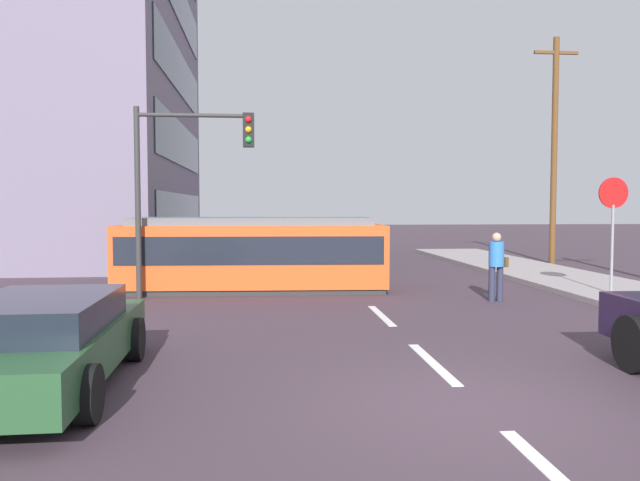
# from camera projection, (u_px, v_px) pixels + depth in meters

# --- Properties ---
(ground_plane) EXTENTS (120.00, 120.00, 0.00)m
(ground_plane) POSITION_uv_depth(u_px,v_px,m) (354.00, 290.00, 17.09)
(ground_plane) COLOR #43333E
(lane_stripe_1) EXTENTS (0.16, 2.40, 0.01)m
(lane_stripe_1) POSITION_uv_depth(u_px,v_px,m) (433.00, 363.00, 9.14)
(lane_stripe_1) COLOR silver
(lane_stripe_1) RESTS_ON ground
(lane_stripe_2) EXTENTS (0.16, 2.40, 0.01)m
(lane_stripe_2) POSITION_uv_depth(u_px,v_px,m) (381.00, 315.00, 13.11)
(lane_stripe_2) COLOR silver
(lane_stripe_2) RESTS_ON ground
(lane_stripe_3) EXTENTS (0.16, 2.40, 0.01)m
(lane_stripe_3) POSITION_uv_depth(u_px,v_px,m) (329.00, 268.00, 23.36)
(lane_stripe_3) COLOR silver
(lane_stripe_3) RESTS_ON ground
(lane_stripe_4) EXTENTS (0.16, 2.40, 0.01)m
(lane_stripe_4) POSITION_uv_depth(u_px,v_px,m) (316.00, 255.00, 29.33)
(lane_stripe_4) COLOR silver
(lane_stripe_4) RESTS_ON ground
(corner_building) EXTENTS (14.12, 16.55, 16.00)m
(corner_building) POSITION_uv_depth(u_px,v_px,m) (19.00, 78.00, 27.53)
(corner_building) COLOR slate
(corner_building) RESTS_ON ground
(streetcar_tram) EXTENTS (7.28, 2.84, 2.00)m
(streetcar_tram) POSITION_uv_depth(u_px,v_px,m) (253.00, 253.00, 17.09)
(streetcar_tram) COLOR #F1521F
(streetcar_tram) RESTS_ON ground
(city_bus) EXTENTS (2.58, 5.34, 1.90)m
(city_bus) POSITION_uv_depth(u_px,v_px,m) (298.00, 240.00, 22.25)
(city_bus) COLOR gold
(city_bus) RESTS_ON ground
(pedestrian_crossing) EXTENTS (0.49, 0.36, 1.67)m
(pedestrian_crossing) POSITION_uv_depth(u_px,v_px,m) (496.00, 263.00, 15.06)
(pedestrian_crossing) COLOR #2C2E46
(pedestrian_crossing) RESTS_ON ground
(parked_sedan_near) EXTENTS (2.01, 4.61, 1.19)m
(parked_sedan_near) POSITION_uv_depth(u_px,v_px,m) (44.00, 341.00, 7.78)
(parked_sedan_near) COLOR #26502C
(parked_sedan_near) RESTS_ON ground
(parked_sedan_mid) EXTENTS (1.98, 4.18, 1.19)m
(parked_sedan_mid) POSITION_uv_depth(u_px,v_px,m) (187.00, 257.00, 20.84)
(parked_sedan_mid) COLOR silver
(parked_sedan_mid) RESTS_ON ground
(parked_sedan_far) EXTENTS (2.14, 4.25, 1.19)m
(parked_sedan_far) POSITION_uv_depth(u_px,v_px,m) (187.00, 245.00, 27.01)
(parked_sedan_far) COLOR #0F4691
(parked_sedan_far) RESTS_ON ground
(stop_sign) EXTENTS (0.76, 0.07, 2.88)m
(stop_sign) POSITION_uv_depth(u_px,v_px,m) (613.00, 211.00, 15.36)
(stop_sign) COLOR gray
(stop_sign) RESTS_ON sidewalk_curb_right
(traffic_light_mast) EXTENTS (2.94, 0.33, 4.76)m
(traffic_light_mast) POSITION_uv_depth(u_px,v_px,m) (186.00, 164.00, 15.40)
(traffic_light_mast) COLOR #333333
(traffic_light_mast) RESTS_ON ground
(utility_pole_mid) EXTENTS (1.80, 0.24, 8.98)m
(utility_pole_mid) POSITION_uv_depth(u_px,v_px,m) (554.00, 147.00, 24.77)
(utility_pole_mid) COLOR brown
(utility_pole_mid) RESTS_ON ground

